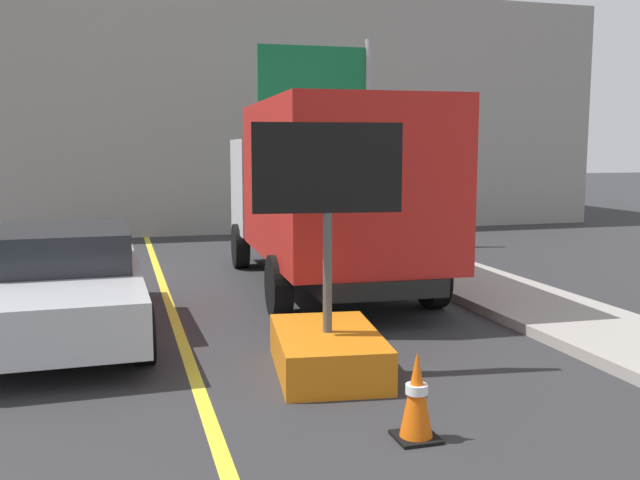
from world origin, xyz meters
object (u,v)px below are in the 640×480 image
Objects in this scene: box_truck at (327,189)px; highway_guide_sign at (337,106)px; traffic_cone_mid_lane at (417,396)px; pickup_car at (64,281)px; arrow_board_trailer at (327,329)px.

highway_guide_sign is (1.65, 4.68, 1.69)m from box_truck.
highway_guide_sign is at bearing 75.87° from traffic_cone_mid_lane.
arrow_board_trailer is at bearing -41.68° from pickup_car.
traffic_cone_mid_lane is (3.06, -4.47, -0.32)m from pickup_car.
box_truck reaches higher than pickup_car.
box_truck is 1.35× the size of pickup_car.
box_truck is 1.36× the size of highway_guide_sign.
pickup_car is at bearing -155.66° from box_truck.
pickup_car is 6.53× the size of traffic_cone_mid_lane.
traffic_cone_mid_lane is (0.20, -1.92, -0.10)m from arrow_board_trailer.
box_truck is 5.24m from highway_guide_sign.
highway_guide_sign is at bearing 71.89° from arrow_board_trailer.
arrow_board_trailer is 10.04m from highway_guide_sign.
arrow_board_trailer is 0.40× the size of box_truck.
pickup_car is (-4.19, -1.90, -1.04)m from box_truck.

